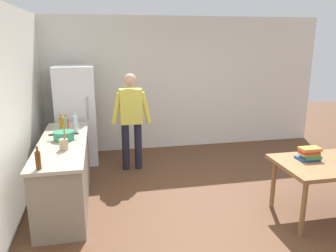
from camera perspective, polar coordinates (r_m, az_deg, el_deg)
name	(u,v)px	position (r m, az deg, el deg)	size (l,w,h in m)	color
ground_plane	(218,214)	(4.64, 8.55, -14.72)	(14.00, 14.00, 0.00)	brown
wall_back	(171,84)	(6.99, 0.49, 7.22)	(6.40, 0.12, 2.70)	silver
kitchen_counter	(65,172)	(4.95, -17.22, -7.49)	(0.64, 2.20, 0.90)	gray
refrigerator	(76,115)	(6.34, -15.37, 1.75)	(0.70, 0.67, 1.80)	white
person	(131,116)	(5.79, -6.32, 1.78)	(0.70, 0.22, 1.70)	#1E1E2D
dining_table	(332,168)	(4.78, 26.25, -6.39)	(1.40, 0.90, 0.75)	olive
cooking_pot	(64,136)	(4.86, -17.38, -1.58)	(0.40, 0.28, 0.12)	#2D845B
utensil_jar	(64,144)	(4.43, -17.40, -2.92)	(0.11, 0.11, 0.32)	tan
bottle_vinegar_tall	(66,125)	(5.10, -17.10, 0.08)	(0.06, 0.06, 0.32)	gray
bottle_sauce_red	(67,124)	(5.35, -16.94, 0.34)	(0.06, 0.06, 0.24)	#B22319
bottle_oil_amber	(61,124)	(5.29, -17.79, 0.34)	(0.06, 0.06, 0.28)	#996619
bottle_beer_brown	(38,160)	(3.86, -21.33, -5.43)	(0.06, 0.06, 0.26)	#5B3314
bottle_water_clear	(76,123)	(5.23, -15.50, 0.44)	(0.07, 0.07, 0.30)	silver
book_stack	(309,154)	(4.69, 23.00, -4.41)	(0.29, 0.21, 0.16)	#284C8E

